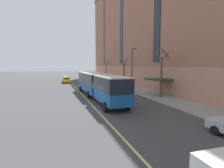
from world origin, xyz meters
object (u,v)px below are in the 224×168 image
object	(u,v)px
parked_car_green_1	(101,81)
fire_hydrant	(112,83)
city_bus	(98,84)
parked_car_white_2	(109,83)
street_tree_mid_block	(161,73)
street_lamp	(132,65)
taxi_cab	(66,80)
street_tree_far_downtown	(106,70)
street_tree_far_uptown	(124,72)

from	to	relation	value
parked_car_green_1	fire_hydrant	world-z (taller)	parked_car_green_1
city_bus	parked_car_white_2	distance (m)	13.13
parked_car_green_1	fire_hydrant	size ratio (longest dim) A/B	6.37
street_tree_mid_block	street_lamp	xyz separation A→B (m)	(-1.72, 6.14, 1.07)
street_tree_mid_block	fire_hydrant	world-z (taller)	street_tree_mid_block
taxi_cab	street_tree_far_downtown	distance (m)	12.13
street_tree_mid_block	fire_hydrant	bearing A→B (deg)	96.09
street_tree_far_uptown	fire_hydrant	world-z (taller)	street_tree_far_uptown
taxi_cab	fire_hydrant	world-z (taller)	taxi_cab
taxi_cab	street_lamp	distance (m)	22.93
street_lamp	fire_hydrant	distance (m)	11.71
parked_car_green_1	street_tree_far_uptown	bearing A→B (deg)	-65.97
parked_car_green_1	city_bus	bearing A→B (deg)	-105.52
parked_car_white_2	street_tree_mid_block	bearing A→B (deg)	-76.62
street_tree_far_uptown	street_lamp	world-z (taller)	street_lamp
street_tree_far_uptown	fire_hydrant	bearing A→B (deg)	122.92
street_tree_mid_block	street_tree_far_uptown	size ratio (longest dim) A/B	1.11
street_tree_far_uptown	city_bus	bearing A→B (deg)	-126.88
parked_car_green_1	street_tree_far_downtown	xyz separation A→B (m)	(3.41, 6.56, 2.48)
city_bus	street_tree_far_downtown	size ratio (longest dim) A/B	2.79
street_tree_far_uptown	street_tree_mid_block	bearing A→B (deg)	-89.97
street_tree_far_uptown	fire_hydrant	distance (m)	4.26
city_bus	taxi_cab	distance (m)	24.01
parked_car_green_1	parked_car_white_2	distance (m)	7.31
street_tree_mid_block	street_lamp	world-z (taller)	street_lamp
city_bus	street_tree_far_uptown	world-z (taller)	street_tree_far_uptown
street_tree_far_uptown	fire_hydrant	xyz separation A→B (m)	(-1.81, 2.80, -2.64)
parked_car_white_2	taxi_cab	bearing A→B (deg)	124.78
city_bus	taxi_cab	xyz separation A→B (m)	(-2.94, 23.79, -1.26)
taxi_cab	street_tree_mid_block	world-z (taller)	street_tree_mid_block
street_lamp	fire_hydrant	xyz separation A→B (m)	(-0.10, 10.94, -4.16)
street_tree_far_downtown	parked_car_green_1	bearing A→B (deg)	-117.44
city_bus	street_tree_far_uptown	distance (m)	14.61
city_bus	fire_hydrant	xyz separation A→B (m)	(6.93, 14.45, -1.54)
street_tree_far_downtown	fire_hydrant	xyz separation A→B (m)	(-1.83, -11.37, -2.77)
city_bus	street_tree_far_downtown	distance (m)	27.30
city_bus	fire_hydrant	distance (m)	16.10
parked_car_white_2	street_lamp	size ratio (longest dim) A/B	0.59
parked_car_white_2	fire_hydrant	world-z (taller)	parked_car_white_2
parked_car_white_2	street_tree_mid_block	world-z (taller)	street_tree_mid_block
taxi_cab	street_lamp	bearing A→B (deg)	-63.82
parked_car_white_2	street_tree_far_uptown	bearing A→B (deg)	-5.02
parked_car_white_2	fire_hydrant	xyz separation A→B (m)	(1.65, 2.50, -0.29)
street_tree_far_uptown	street_lamp	xyz separation A→B (m)	(-1.71, -8.14, 1.52)
taxi_cab	street_tree_far_uptown	xyz separation A→B (m)	(11.69, -12.14, 2.35)
parked_car_white_2	city_bus	bearing A→B (deg)	-113.83
city_bus	taxi_cab	size ratio (longest dim) A/B	4.15
parked_car_green_1	street_lamp	size ratio (longest dim) A/B	0.62
fire_hydrant	taxi_cab	bearing A→B (deg)	136.58
street_tree_far_downtown	fire_hydrant	world-z (taller)	street_tree_far_downtown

